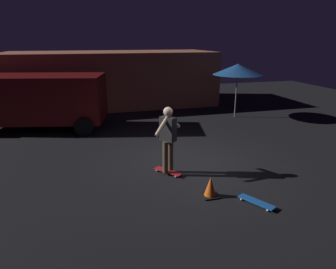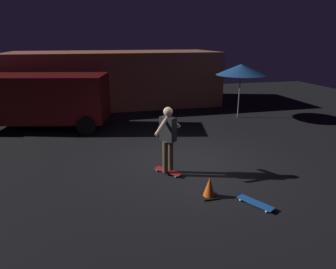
{
  "view_description": "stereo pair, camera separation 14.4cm",
  "coord_description": "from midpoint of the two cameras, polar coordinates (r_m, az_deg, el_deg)",
  "views": [
    {
      "loc": [
        -2.44,
        -7.08,
        3.28
      ],
      "look_at": [
        -0.65,
        -0.45,
        1.05
      ],
      "focal_mm": 31.43,
      "sensor_mm": 36.0,
      "label": 1
    },
    {
      "loc": [
        -2.3,
        -7.12,
        3.28
      ],
      "look_at": [
        -0.65,
        -0.45,
        1.05
      ],
      "focal_mm": 31.43,
      "sensor_mm": 36.0,
      "label": 2
    }
  ],
  "objects": [
    {
      "name": "skateboard_ridden",
      "position": [
        7.59,
        -0.55,
        -7.17
      ],
      "size": [
        0.64,
        0.73,
        0.07
      ],
      "color": "#AD1E23",
      "rests_on": "ground_plane"
    },
    {
      "name": "skateboard_spare",
      "position": [
        6.52,
        16.13,
        -12.45
      ],
      "size": [
        0.56,
        0.78,
        0.07
      ],
      "color": "#1959B2",
      "rests_on": "ground_plane"
    },
    {
      "name": "skater",
      "position": [
        7.23,
        -0.57,
        -0.1
      ],
      "size": [
        0.82,
        0.68,
        1.67
      ],
      "color": "brown",
      "rests_on": "skateboard_ridden"
    },
    {
      "name": "parked_van",
      "position": [
        12.12,
        -23.75,
        6.38
      ],
      "size": [
        4.91,
        3.07,
        2.03
      ],
      "color": "maroon",
      "rests_on": "ground_plane"
    },
    {
      "name": "traffic_cone",
      "position": [
        6.54,
        7.57,
        -10.17
      ],
      "size": [
        0.34,
        0.34,
        0.46
      ],
      "color": "black",
      "rests_on": "ground_plane"
    },
    {
      "name": "patio_umbrella",
      "position": [
        13.03,
        13.08,
        12.2
      ],
      "size": [
        2.1,
        2.1,
        2.3
      ],
      "color": "slate",
      "rests_on": "ground_plane"
    },
    {
      "name": "ground_plane",
      "position": [
        8.17,
        3.05,
        -5.71
      ],
      "size": [
        28.0,
        28.0,
        0.0
      ],
      "primitive_type": "plane",
      "color": "black"
    },
    {
      "name": "low_building",
      "position": [
        15.81,
        -11.0,
        10.62
      ],
      "size": [
        10.3,
        4.06,
        2.69
      ],
      "color": "#B76B4C",
      "rests_on": "ground_plane"
    }
  ]
}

